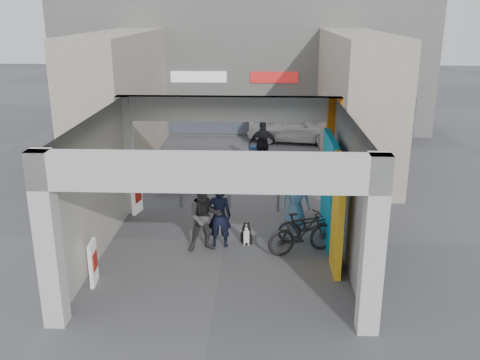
{
  "coord_description": "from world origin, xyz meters",
  "views": [
    {
      "loc": [
        0.94,
        -12.95,
        5.91
      ],
      "look_at": [
        0.37,
        1.0,
        1.37
      ],
      "focal_mm": 40.0,
      "sensor_mm": 36.0,
      "label": 1
    }
  ],
  "objects_px": {
    "man_with_dog": "(219,216)",
    "cafe_set": "(183,179)",
    "man_back_turned": "(205,217)",
    "man_elderly": "(296,199)",
    "man_crates": "(263,145)",
    "produce_stand": "(180,170)",
    "bicycle_front": "(312,226)",
    "white_van": "(295,126)",
    "bicycle_rear": "(302,232)",
    "border_collie": "(247,235)"
  },
  "relations": [
    {
      "from": "produce_stand",
      "to": "cafe_set",
      "type": "bearing_deg",
      "value": -98.65
    },
    {
      "from": "bicycle_front",
      "to": "man_elderly",
      "type": "bearing_deg",
      "value": 15.9
    },
    {
      "from": "produce_stand",
      "to": "border_collie",
      "type": "xyz_separation_m",
      "value": [
        2.54,
        -5.47,
        -0.08
      ]
    },
    {
      "from": "man_with_dog",
      "to": "man_back_turned",
      "type": "height_order",
      "value": "man_back_turned"
    },
    {
      "from": "bicycle_front",
      "to": "man_crates",
      "type": "bearing_deg",
      "value": 7.75
    },
    {
      "from": "border_collie",
      "to": "bicycle_front",
      "type": "height_order",
      "value": "bicycle_front"
    },
    {
      "from": "man_elderly",
      "to": "man_crates",
      "type": "bearing_deg",
      "value": 89.24
    },
    {
      "from": "man_back_turned",
      "to": "man_elderly",
      "type": "xyz_separation_m",
      "value": [
        2.37,
        1.66,
        -0.09
      ]
    },
    {
      "from": "bicycle_front",
      "to": "white_van",
      "type": "xyz_separation_m",
      "value": [
        0.17,
        11.0,
        0.24
      ]
    },
    {
      "from": "man_elderly",
      "to": "man_crates",
      "type": "xyz_separation_m",
      "value": [
        -0.91,
        5.64,
        0.12
      ]
    },
    {
      "from": "man_crates",
      "to": "bicycle_rear",
      "type": "bearing_deg",
      "value": 100.38
    },
    {
      "from": "man_crates",
      "to": "man_back_turned",
      "type": "bearing_deg",
      "value": 81.47
    },
    {
      "from": "cafe_set",
      "to": "border_collie",
      "type": "bearing_deg",
      "value": -62.53
    },
    {
      "from": "white_van",
      "to": "man_back_turned",
      "type": "bearing_deg",
      "value": 176.52
    },
    {
      "from": "produce_stand",
      "to": "white_van",
      "type": "relative_size",
      "value": 0.3
    },
    {
      "from": "cafe_set",
      "to": "man_crates",
      "type": "height_order",
      "value": "man_crates"
    },
    {
      "from": "border_collie",
      "to": "produce_stand",
      "type": "bearing_deg",
      "value": 96.58
    },
    {
      "from": "cafe_set",
      "to": "white_van",
      "type": "distance_m",
      "value": 7.94
    },
    {
      "from": "man_with_dog",
      "to": "man_back_turned",
      "type": "relative_size",
      "value": 0.93
    },
    {
      "from": "man_crates",
      "to": "bicycle_front",
      "type": "distance_m",
      "value": 6.87
    },
    {
      "from": "man_elderly",
      "to": "bicycle_front",
      "type": "relative_size",
      "value": 0.9
    },
    {
      "from": "man_elderly",
      "to": "bicycle_rear",
      "type": "height_order",
      "value": "man_elderly"
    },
    {
      "from": "produce_stand",
      "to": "white_van",
      "type": "distance_m",
      "value": 7.2
    },
    {
      "from": "cafe_set",
      "to": "produce_stand",
      "type": "relative_size",
      "value": 1.23
    },
    {
      "from": "border_collie",
      "to": "bicycle_rear",
      "type": "relative_size",
      "value": 0.35
    },
    {
      "from": "cafe_set",
      "to": "man_back_turned",
      "type": "relative_size",
      "value": 0.88
    },
    {
      "from": "border_collie",
      "to": "bicycle_front",
      "type": "xyz_separation_m",
      "value": [
        1.71,
        0.14,
        0.22
      ]
    },
    {
      "from": "man_elderly",
      "to": "white_van",
      "type": "bearing_deg",
      "value": 76.94
    },
    {
      "from": "man_back_turned",
      "to": "cafe_set",
      "type": "bearing_deg",
      "value": 89.64
    },
    {
      "from": "cafe_set",
      "to": "border_collie",
      "type": "relative_size",
      "value": 2.46
    },
    {
      "from": "bicycle_front",
      "to": "bicycle_rear",
      "type": "height_order",
      "value": "bicycle_rear"
    },
    {
      "from": "man_back_turned",
      "to": "bicycle_rear",
      "type": "xyz_separation_m",
      "value": [
        2.44,
        -0.08,
        -0.34
      ]
    },
    {
      "from": "man_back_turned",
      "to": "man_crates",
      "type": "bearing_deg",
      "value": 63.77
    },
    {
      "from": "cafe_set",
      "to": "man_back_turned",
      "type": "xyz_separation_m",
      "value": [
        1.25,
        -4.8,
        0.56
      ]
    },
    {
      "from": "white_van",
      "to": "bicycle_rear",
      "type": "bearing_deg",
      "value": -171.64
    },
    {
      "from": "man_with_dog",
      "to": "man_crates",
      "type": "distance_m",
      "value": 7.14
    },
    {
      "from": "bicycle_rear",
      "to": "border_collie",
      "type": "bearing_deg",
      "value": 49.56
    },
    {
      "from": "produce_stand",
      "to": "man_elderly",
      "type": "relative_size",
      "value": 0.8
    },
    {
      "from": "man_crates",
      "to": "white_van",
      "type": "relative_size",
      "value": 0.44
    },
    {
      "from": "cafe_set",
      "to": "white_van",
      "type": "bearing_deg",
      "value": 58.37
    },
    {
      "from": "man_back_turned",
      "to": "bicycle_rear",
      "type": "bearing_deg",
      "value": -16.69
    },
    {
      "from": "border_collie",
      "to": "man_with_dog",
      "type": "height_order",
      "value": "man_with_dog"
    },
    {
      "from": "man_with_dog",
      "to": "cafe_set",
      "type": "bearing_deg",
      "value": -70.29
    },
    {
      "from": "cafe_set",
      "to": "man_elderly",
      "type": "xyz_separation_m",
      "value": [
        3.61,
        -3.14,
        0.47
      ]
    },
    {
      "from": "produce_stand",
      "to": "border_collie",
      "type": "height_order",
      "value": "produce_stand"
    },
    {
      "from": "man_elderly",
      "to": "bicycle_rear",
      "type": "distance_m",
      "value": 1.76
    },
    {
      "from": "produce_stand",
      "to": "bicycle_front",
      "type": "height_order",
      "value": "bicycle_front"
    },
    {
      "from": "border_collie",
      "to": "bicycle_front",
      "type": "bearing_deg",
      "value": -13.59
    },
    {
      "from": "man_with_dog",
      "to": "man_elderly",
      "type": "xyz_separation_m",
      "value": [
        2.02,
        1.41,
        -0.03
      ]
    },
    {
      "from": "cafe_set",
      "to": "bicycle_front",
      "type": "xyz_separation_m",
      "value": [
        3.99,
        -4.25,
        0.14
      ]
    }
  ]
}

